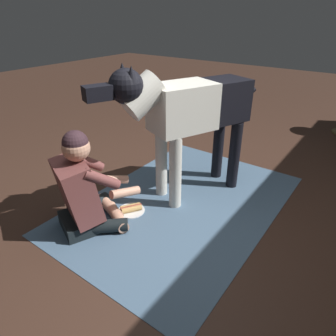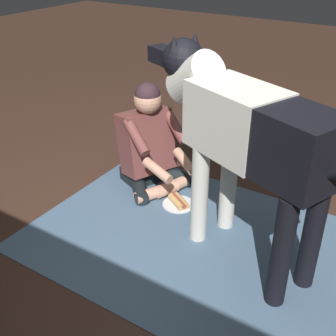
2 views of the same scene
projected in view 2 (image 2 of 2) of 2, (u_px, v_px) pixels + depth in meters
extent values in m
plane|color=#3E271D|center=(185.00, 243.00, 2.87)|extent=(16.14, 16.14, 0.00)
cube|color=#49637C|center=(203.00, 243.00, 2.86)|extent=(2.30, 1.58, 0.01)
cube|color=black|center=(145.00, 172.00, 3.58)|extent=(0.35, 0.41, 0.12)
cylinder|color=black|center=(171.00, 174.00, 3.54)|extent=(0.40, 0.13, 0.11)
cylinder|color=tan|center=(174.00, 185.00, 3.40)|extent=(0.20, 0.37, 0.09)
cylinder|color=black|center=(139.00, 186.00, 3.38)|extent=(0.35, 0.37, 0.11)
cylinder|color=tan|center=(157.00, 192.00, 3.31)|extent=(0.25, 0.36, 0.09)
cube|color=brown|center=(146.00, 141.00, 3.40)|extent=(0.43, 0.48, 0.52)
cylinder|color=brown|center=(175.00, 126.00, 3.31)|extent=(0.30, 0.19, 0.24)
cylinder|color=tan|center=(185.00, 161.00, 3.25)|extent=(0.27, 0.20, 0.12)
cylinder|color=brown|center=(136.00, 137.00, 3.14)|extent=(0.30, 0.19, 0.24)
cylinder|color=tan|center=(158.00, 170.00, 3.12)|extent=(0.28, 0.14, 0.12)
sphere|color=tan|center=(148.00, 100.00, 3.20)|extent=(0.21, 0.21, 0.21)
sphere|color=#362228|center=(148.00, 95.00, 3.18)|extent=(0.19, 0.19, 0.19)
cylinder|color=silver|center=(200.00, 195.00, 2.75)|extent=(0.11, 0.11, 0.69)
cylinder|color=silver|center=(228.00, 184.00, 2.88)|extent=(0.11, 0.11, 0.69)
cylinder|color=black|center=(281.00, 253.00, 2.26)|extent=(0.11, 0.11, 0.69)
cylinder|color=black|center=(312.00, 236.00, 2.38)|extent=(0.11, 0.11, 0.69)
cube|color=silver|center=(236.00, 120.00, 2.45)|extent=(0.64, 0.54, 0.40)
cube|color=black|center=(293.00, 146.00, 2.15)|extent=(0.57, 0.49, 0.38)
cylinder|color=silver|center=(195.00, 78.00, 2.65)|extent=(0.46, 0.38, 0.38)
sphere|color=black|center=(183.00, 59.00, 2.70)|extent=(0.27, 0.27, 0.27)
cube|color=black|center=(163.00, 55.00, 2.87)|extent=(0.23, 0.19, 0.11)
cone|color=black|center=(174.00, 46.00, 2.60)|extent=(0.12, 0.12, 0.12)
cone|color=black|center=(195.00, 42.00, 2.68)|extent=(0.12, 0.12, 0.12)
cylinder|color=black|center=(335.00, 174.00, 1.99)|extent=(0.34, 0.18, 0.23)
cylinder|color=white|center=(179.00, 204.00, 3.26)|extent=(0.24, 0.24, 0.01)
cylinder|color=tan|center=(181.00, 200.00, 3.25)|extent=(0.18, 0.14, 0.05)
cylinder|color=tan|center=(176.00, 202.00, 3.24)|extent=(0.18, 0.14, 0.05)
cylinder|color=#A54735|center=(179.00, 200.00, 3.24)|extent=(0.18, 0.13, 0.04)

